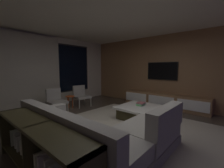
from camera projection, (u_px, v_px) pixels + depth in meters
floor at (118, 132)px, 3.37m from camera, size 9.20×9.20×0.00m
back_wall_with_window at (43, 71)px, 5.55m from camera, size 6.60×0.30×2.70m
media_wall at (170, 71)px, 5.52m from camera, size 0.12×7.80×2.70m
ceiling at (119, 9)px, 3.08m from camera, size 8.20×8.20×0.00m
area_rug at (131, 128)px, 3.57m from camera, size 3.20×3.80×0.01m
sectional_couch at (97, 136)px, 2.55m from camera, size 1.98×2.50×0.82m
coffee_table at (140, 112)px, 4.26m from camera, size 1.16×1.16×0.36m
book_stack_on_coffee_table at (141, 104)px, 4.37m from camera, size 0.27×0.21×0.09m
accent_chair_near_window at (81, 95)px, 5.70m from camera, size 0.62×0.64×0.78m
accent_chair_by_curtain at (56, 99)px, 4.83m from camera, size 0.57×0.58×0.78m
side_stool at (70, 98)px, 5.31m from camera, size 0.32×0.32×0.46m
media_console at (164, 101)px, 5.45m from camera, size 0.46×3.10×0.52m
mounted_tv at (162, 71)px, 5.60m from camera, size 0.05×1.15×0.67m
console_table_behind_couch at (39, 148)px, 1.94m from camera, size 0.40×2.10×0.74m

